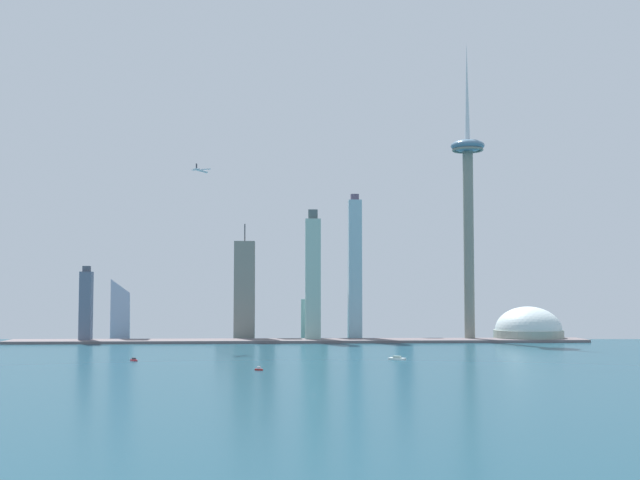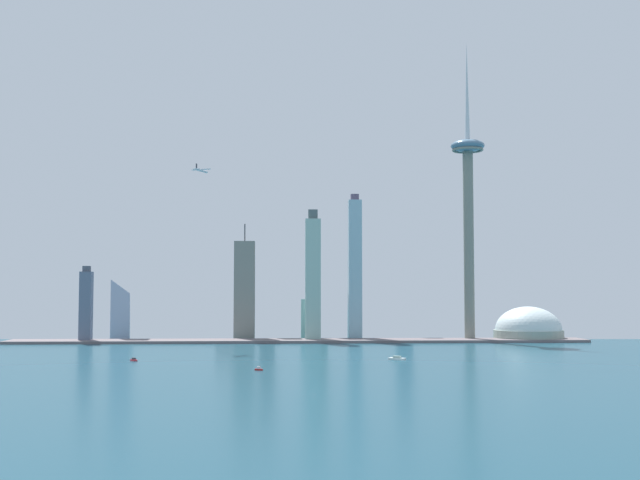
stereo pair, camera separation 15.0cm
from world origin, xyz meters
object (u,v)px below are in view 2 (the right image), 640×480
at_px(skyscraper_0, 311,319).
at_px(boat_2, 397,358).
at_px(boat_0, 259,369).
at_px(skyscraper_1, 355,269).
at_px(skyscraper_2, 403,294).
at_px(skyscraper_6, 86,306).
at_px(skyscraper_8, 267,288).
at_px(skyscraper_3, 123,285).
at_px(airplane, 201,170).
at_px(stadium_dome, 528,331).
at_px(skyscraper_9, 227,317).
at_px(boat_1, 134,360).
at_px(skyscraper_5, 321,281).
at_px(skyscraper_7, 313,278).
at_px(skyscraper_4, 244,290).
at_px(observation_tower, 468,192).

relative_size(skyscraper_0, boat_2, 3.22).
distance_m(skyscraper_0, boat_0, 382.80).
distance_m(skyscraper_1, skyscraper_2, 86.73).
xyz_separation_m(boat_0, boat_2, (121.50, 87.95, 0.13)).
distance_m(skyscraper_0, skyscraper_6, 274.33).
relative_size(skyscraper_8, boat_0, 20.97).
height_order(skyscraper_3, airplane, airplane).
height_order(stadium_dome, skyscraper_3, skyscraper_3).
distance_m(skyscraper_9, boat_2, 386.19).
bearing_deg(boat_1, skyscraper_5, -59.24).
distance_m(skyscraper_7, boat_2, 272.58).
xyz_separation_m(skyscraper_5, skyscraper_9, (-123.86, 16.19, -48.35)).
bearing_deg(skyscraper_7, boat_2, -75.23).
distance_m(stadium_dome, boat_0, 474.87).
distance_m(skyscraper_8, boat_2, 348.14).
bearing_deg(skyscraper_4, skyscraper_1, -1.72).
bearing_deg(boat_1, airplane, -45.07).
xyz_separation_m(boat_1, boat_2, (234.80, 0.89, 0.23)).
relative_size(skyscraper_0, skyscraper_5, 0.34).
distance_m(skyscraper_2, skyscraper_5, 110.66).
relative_size(stadium_dome, airplane, 3.56).
bearing_deg(skyscraper_5, skyscraper_3, -177.88).
relative_size(skyscraper_0, skyscraper_1, 0.28).
bearing_deg(skyscraper_2, boat_0, -113.28).
relative_size(skyscraper_2, skyscraper_8, 0.90).
height_order(skyscraper_4, skyscraper_5, skyscraper_5).
bearing_deg(observation_tower, boat_2, -116.58).
relative_size(skyscraper_0, airplane, 2.12).
height_order(skyscraper_4, boat_0, skyscraper_4).
distance_m(observation_tower, skyscraper_0, 254.00).
height_order(skyscraper_6, skyscraper_7, skyscraper_7).
xyz_separation_m(stadium_dome, skyscraper_3, (-511.66, 56.43, 56.74)).
xyz_separation_m(observation_tower, boat_1, (-361.22, -253.61, -183.02)).
distance_m(skyscraper_0, skyscraper_3, 246.79).
xyz_separation_m(observation_tower, skyscraper_7, (-193.18, 0.52, -107.22)).
relative_size(skyscraper_4, boat_0, 22.61).
bearing_deg(observation_tower, boat_1, -144.93).
relative_size(skyscraper_2, airplane, 5.05).
distance_m(observation_tower, skyscraper_2, 161.40).
distance_m(observation_tower, stadium_dome, 188.41).
height_order(skyscraper_4, skyscraper_6, skyscraper_4).
relative_size(skyscraper_7, airplane, 6.70).
relative_size(observation_tower, skyscraper_5, 2.51).
relative_size(skyscraper_2, skyscraper_6, 1.33).
xyz_separation_m(skyscraper_2, skyscraper_3, (-365.44, -6.97, 10.80)).
distance_m(skyscraper_4, skyscraper_6, 191.77).
bearing_deg(skyscraper_1, stadium_dome, -5.48).
bearing_deg(skyscraper_4, skyscraper_0, 3.94).
bearing_deg(skyscraper_7, skyscraper_3, 165.47).
relative_size(skyscraper_1, airplane, 7.64).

